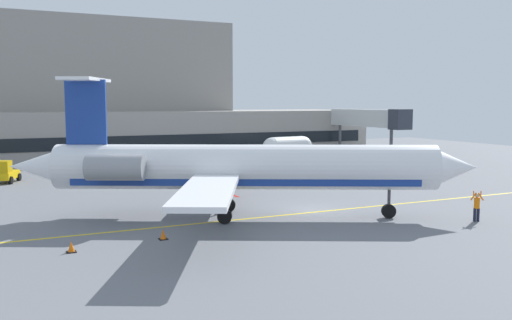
% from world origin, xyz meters
% --- Properties ---
extents(ground, '(120.00, 120.00, 0.11)m').
position_xyz_m(ground, '(-0.00, 0.00, -0.05)').
color(ground, slate).
extents(terminal_building, '(79.90, 17.50, 19.35)m').
position_xyz_m(terminal_building, '(-7.21, 49.68, 7.43)').
color(terminal_building, gray).
rests_on(terminal_building, ground).
extents(jet_bridge_west, '(2.40, 16.35, 6.53)m').
position_xyz_m(jet_bridge_west, '(27.80, 31.13, 5.13)').
color(jet_bridge_west, silver).
rests_on(jet_bridge_west, ground).
extents(regional_jet, '(28.01, 22.88, 8.93)m').
position_xyz_m(regional_jet, '(-5.55, 0.25, 3.25)').
color(regional_jet, white).
rests_on(regional_jet, ground).
extents(baggage_tug, '(3.47, 2.56, 2.07)m').
position_xyz_m(baggage_tug, '(15.95, 20.94, 0.95)').
color(baggage_tug, '#1E4CB2').
rests_on(baggage_tug, ground).
extents(pushback_tractor, '(2.58, 3.43, 2.11)m').
position_xyz_m(pushback_tractor, '(-18.92, 23.33, 0.94)').
color(pushback_tractor, '#E5B20C').
rests_on(pushback_tractor, ground).
extents(fuel_tank, '(7.41, 3.29, 2.95)m').
position_xyz_m(fuel_tank, '(14.83, 31.24, 1.63)').
color(fuel_tank, white).
rests_on(fuel_tank, ground).
extents(marshaller, '(0.77, 0.49, 1.93)m').
position_xyz_m(marshaller, '(7.49, -7.17, 0.98)').
color(marshaller, '#191E33').
rests_on(marshaller, ground).
extents(safety_cone_alpha, '(0.47, 0.47, 0.55)m').
position_xyz_m(safety_cone_alpha, '(7.40, 7.09, 0.25)').
color(safety_cone_alpha, orange).
rests_on(safety_cone_alpha, ground).
extents(safety_cone_bravo, '(0.47, 0.47, 0.55)m').
position_xyz_m(safety_cone_bravo, '(-16.23, -3.89, 0.25)').
color(safety_cone_bravo, orange).
rests_on(safety_cone_bravo, ground).
extents(safety_cone_charlie, '(0.47, 0.47, 0.55)m').
position_xyz_m(safety_cone_charlie, '(-11.42, -3.32, 0.25)').
color(safety_cone_charlie, orange).
rests_on(safety_cone_charlie, ground).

